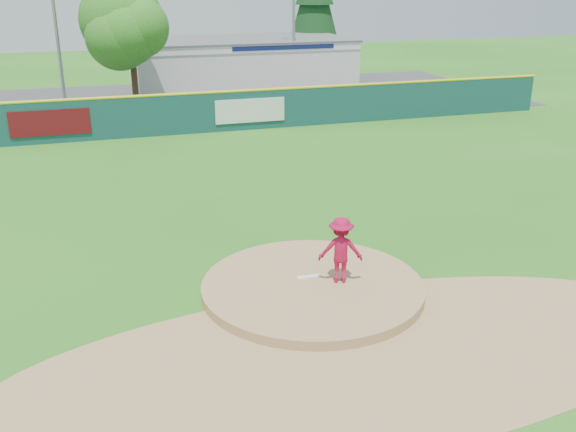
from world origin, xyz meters
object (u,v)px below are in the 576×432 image
object	(u,v)px
van	(248,103)
pool_building_grp	(240,62)
conifer_tree	(315,2)
light_pole_right	(294,6)
light_pole_left	(53,1)
deciduous_tree	(130,30)
pitcher	(341,250)

from	to	relation	value
van	pool_building_grp	size ratio (longest dim) A/B	0.30
conifer_tree	light_pole_right	size ratio (longest dim) A/B	0.95
pool_building_grp	light_pole_left	xyz separation A→B (m)	(-12.00, -4.99, 4.39)
pool_building_grp	deciduous_tree	size ratio (longest dim) A/B	2.07
light_pole_right	pool_building_grp	bearing A→B (deg)	135.05
conifer_tree	light_pole_right	world-z (taller)	light_pole_right
conifer_tree	pool_building_grp	bearing A→B (deg)	-150.22
pool_building_grp	light_pole_left	bearing A→B (deg)	-157.40
van	light_pole_right	size ratio (longest dim) A/B	0.45
pitcher	van	xyz separation A→B (m)	(3.27, 22.05, -0.44)
deciduous_tree	pitcher	bearing A→B (deg)	-83.90
light_pole_left	light_pole_right	size ratio (longest dim) A/B	1.10
deciduous_tree	conifer_tree	distance (m)	18.63
deciduous_tree	light_pole_left	bearing A→B (deg)	153.43
pool_building_grp	light_pole_right	distance (m)	5.75
pitcher	van	bearing A→B (deg)	-79.64
pool_building_grp	light_pole_left	distance (m)	13.72
van	deciduous_tree	world-z (taller)	deciduous_tree
pitcher	conifer_tree	world-z (taller)	conifer_tree
van	light_pole_left	world-z (taller)	light_pole_left
light_pole_right	conifer_tree	bearing A→B (deg)	60.26
conifer_tree	van	bearing A→B (deg)	-122.76
van	pool_building_grp	distance (m)	10.31
pitcher	conifer_tree	xyz separation A→B (m)	(12.32, 36.11, 4.45)
van	pool_building_grp	world-z (taller)	pool_building_grp
pitcher	van	distance (m)	22.29
pool_building_grp	deciduous_tree	distance (m)	11.01
pitcher	pool_building_grp	size ratio (longest dim) A/B	0.11
pitcher	light_pole_right	xyz separation A→B (m)	(8.32, 29.11, 4.45)
pitcher	light_pole_right	bearing A→B (deg)	-87.15
deciduous_tree	light_pole_right	distance (m)	11.75
deciduous_tree	light_pole_left	world-z (taller)	light_pole_left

